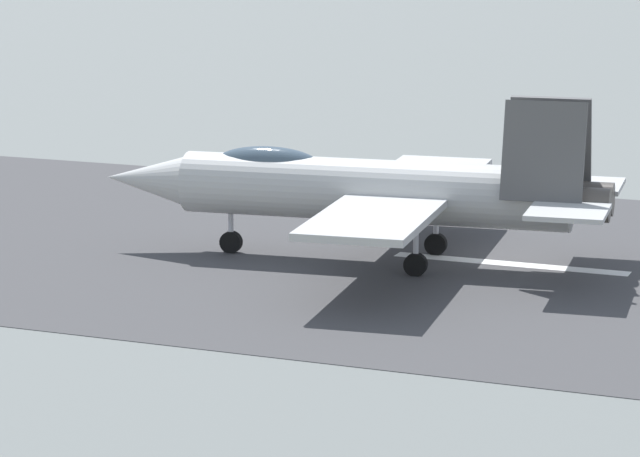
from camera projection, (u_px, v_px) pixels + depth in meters
ground_plane at (486, 262)px, 52.85m from camera, size 400.00×400.00×0.00m
runway_strip at (486, 262)px, 52.85m from camera, size 240.00×26.00×0.02m
fighter_jet at (368, 188)px, 52.45m from camera, size 17.94×15.15×5.71m
marker_cone_mid at (387, 182)px, 66.40m from camera, size 0.44×0.44×0.55m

